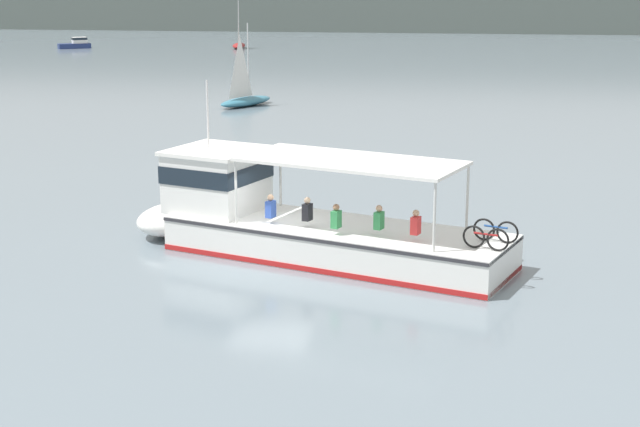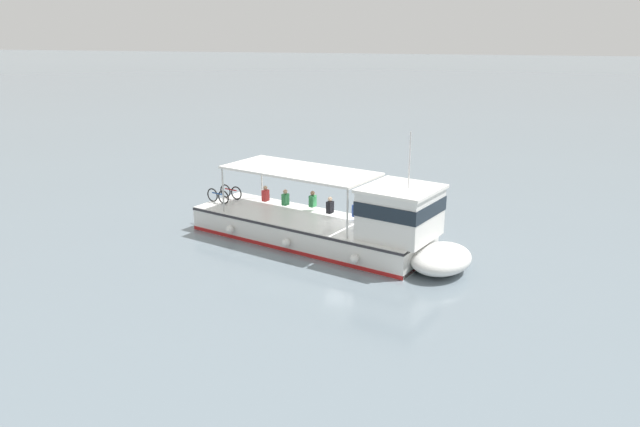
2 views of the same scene
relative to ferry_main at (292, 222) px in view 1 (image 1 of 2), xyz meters
The scene contains 6 objects.
ground_plane 1.49m from the ferry_main, 118.58° to the right, with size 400.00×400.00×0.00m, color slate.
distant_shoreline 125.46m from the ferry_main, 90.24° to the left, with size 400.00×28.00×8.21m, color #515B56.
ferry_main is the anchor object (origin of this frame).
sailboat_near_starboard 83.52m from the ferry_main, 104.40° to the left, with size 2.08×4.95×5.40m.
sailboat_off_stern 34.51m from the ferry_main, 105.31° to the left, with size 3.43×4.91×5.40m.
motorboat_horizon_east 87.47m from the ferry_main, 116.71° to the left, with size 3.72×3.08×1.26m.
Camera 1 is at (5.82, -28.11, 8.73)m, focal length 54.26 mm.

